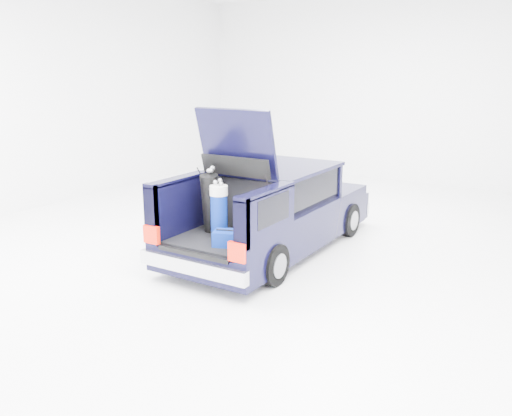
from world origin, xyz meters
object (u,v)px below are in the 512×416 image
Objects in this scene: black_golf_bag at (211,203)px; red_suitcase at (264,218)px; blue_duffel at (230,238)px; car at (275,211)px; blue_golf_bag at (219,211)px.

red_suitcase is at bearing 1.80° from black_golf_bag.
black_golf_bag is 0.81m from blue_duffel.
black_golf_bag is (-0.82, -0.19, 0.16)m from red_suitcase.
red_suitcase is 0.62× the size of black_golf_bag.
car is at bearing 78.87° from blue_duffel.
red_suitcase is at bearing 50.36° from blue_duffel.
blue_duffel is at bearing -84.31° from red_suitcase.
car is 1.81m from blue_duffel.
blue_golf_bag is at bearing -42.64° from black_golf_bag.
blue_golf_bag is (-0.56, -0.34, 0.10)m from red_suitcase.
black_golf_bag is (-0.32, -1.38, 0.38)m from car.
black_golf_bag is at bearing 125.89° from blue_duffel.
blue_golf_bag is at bearing -92.29° from car.
red_suitcase is (0.50, -1.19, 0.22)m from car.
black_golf_bag is at bearing -142.26° from red_suitcase.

